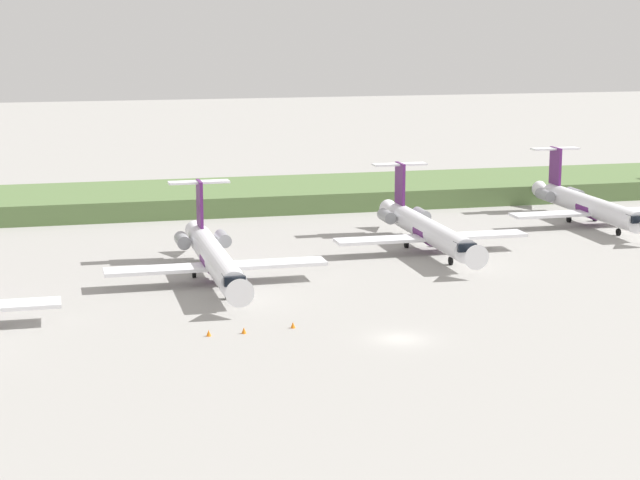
{
  "coord_description": "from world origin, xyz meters",
  "views": [
    {
      "loc": [
        -28.4,
        -86.48,
        27.02
      ],
      "look_at": [
        0.0,
        28.52,
        3.0
      ],
      "focal_mm": 62.18,
      "sensor_mm": 36.0,
      "label": 1
    }
  ],
  "objects_px": {
    "regional_jet_fifth": "(589,205)",
    "safety_cone_rear_marker": "(293,325)",
    "safety_cone_mid_marker": "(244,330)",
    "safety_cone_front_marker": "(209,333)",
    "regional_jet_third": "(214,257)",
    "regional_jet_fourth": "(427,229)"
  },
  "relations": [
    {
      "from": "regional_jet_third",
      "to": "safety_cone_rear_marker",
      "type": "height_order",
      "value": "regional_jet_third"
    },
    {
      "from": "safety_cone_rear_marker",
      "to": "safety_cone_front_marker",
      "type": "bearing_deg",
      "value": -174.5
    },
    {
      "from": "safety_cone_mid_marker",
      "to": "regional_jet_fifth",
      "type": "bearing_deg",
      "value": 36.81
    },
    {
      "from": "regional_jet_third",
      "to": "regional_jet_fourth",
      "type": "height_order",
      "value": "same"
    },
    {
      "from": "regional_jet_third",
      "to": "regional_jet_fifth",
      "type": "bearing_deg",
      "value": 20.48
    },
    {
      "from": "regional_jet_fourth",
      "to": "safety_cone_rear_marker",
      "type": "relative_size",
      "value": 56.36
    },
    {
      "from": "regional_jet_third",
      "to": "safety_cone_mid_marker",
      "type": "distance_m",
      "value": 20.24
    },
    {
      "from": "safety_cone_front_marker",
      "to": "safety_cone_rear_marker",
      "type": "height_order",
      "value": "same"
    },
    {
      "from": "regional_jet_third",
      "to": "safety_cone_mid_marker",
      "type": "height_order",
      "value": "regional_jet_third"
    },
    {
      "from": "safety_cone_front_marker",
      "to": "regional_jet_third",
      "type": "bearing_deg",
      "value": 80.04
    },
    {
      "from": "regional_jet_fifth",
      "to": "safety_cone_rear_marker",
      "type": "relative_size",
      "value": 56.36
    },
    {
      "from": "regional_jet_fourth",
      "to": "regional_jet_fifth",
      "type": "xyz_separation_m",
      "value": [
        26.27,
        10.62,
        0.0
      ]
    },
    {
      "from": "regional_jet_fifth",
      "to": "regional_jet_third",
      "type": "bearing_deg",
      "value": -159.52
    },
    {
      "from": "regional_jet_fifth",
      "to": "safety_cone_front_marker",
      "type": "xyz_separation_m",
      "value": [
        -56.27,
        -39.87,
        -2.26
      ]
    },
    {
      "from": "safety_cone_mid_marker",
      "to": "regional_jet_fourth",
      "type": "bearing_deg",
      "value": 47.32
    },
    {
      "from": "safety_cone_mid_marker",
      "to": "safety_cone_rear_marker",
      "type": "bearing_deg",
      "value": 8.41
    },
    {
      "from": "regional_jet_third",
      "to": "regional_jet_fourth",
      "type": "relative_size",
      "value": 1.0
    },
    {
      "from": "regional_jet_fifth",
      "to": "safety_cone_rear_marker",
      "type": "height_order",
      "value": "regional_jet_fifth"
    },
    {
      "from": "regional_jet_third",
      "to": "safety_cone_front_marker",
      "type": "bearing_deg",
      "value": -99.96
    },
    {
      "from": "safety_cone_front_marker",
      "to": "regional_jet_fourth",
      "type": "bearing_deg",
      "value": 44.28
    },
    {
      "from": "safety_cone_front_marker",
      "to": "safety_cone_mid_marker",
      "type": "distance_m",
      "value": 3.08
    },
    {
      "from": "regional_jet_fifth",
      "to": "safety_cone_mid_marker",
      "type": "xyz_separation_m",
      "value": [
        -53.19,
        -39.81,
        -2.26
      ]
    }
  ]
}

